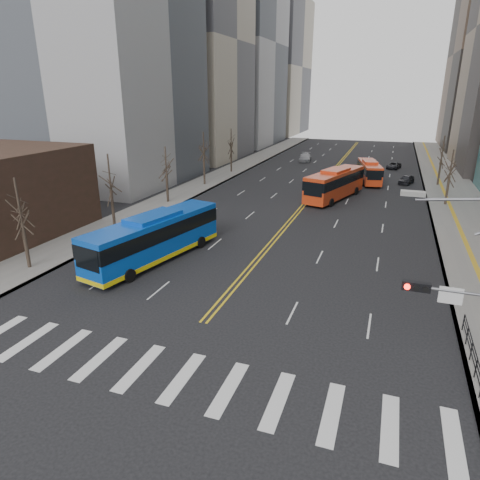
% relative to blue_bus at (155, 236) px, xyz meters
% --- Properties ---
extents(ground, '(220.00, 220.00, 0.00)m').
position_rel_blue_bus_xyz_m(ground, '(7.75, -12.92, -2.00)').
color(ground, black).
extents(sidewalk_right, '(7.00, 130.00, 0.15)m').
position_rel_blue_bus_xyz_m(sidewalk_right, '(25.25, 32.08, -1.93)').
color(sidewalk_right, gray).
rests_on(sidewalk_right, ground).
extents(sidewalk_left, '(5.00, 130.00, 0.15)m').
position_rel_blue_bus_xyz_m(sidewalk_left, '(-8.75, 32.08, -1.93)').
color(sidewalk_left, gray).
rests_on(sidewalk_left, ground).
extents(crosswalk, '(26.70, 4.00, 0.01)m').
position_rel_blue_bus_xyz_m(crosswalk, '(7.75, -12.92, -2.00)').
color(crosswalk, silver).
rests_on(crosswalk, ground).
extents(centerline, '(0.55, 100.00, 0.01)m').
position_rel_blue_bus_xyz_m(centerline, '(7.75, 42.08, -2.00)').
color(centerline, gold).
rests_on(centerline, ground).
extents(office_towers, '(83.00, 134.00, 58.00)m').
position_rel_blue_bus_xyz_m(office_towers, '(7.88, 55.58, 21.92)').
color(office_towers, '#98989B').
rests_on(office_towers, ground).
extents(pedestrian_railing, '(0.06, 6.06, 1.02)m').
position_rel_blue_bus_xyz_m(pedestrian_railing, '(22.05, -6.92, -1.18)').
color(pedestrian_railing, black).
rests_on(pedestrian_railing, sidewalk_right).
extents(street_trees, '(35.20, 47.20, 7.60)m').
position_rel_blue_bus_xyz_m(street_trees, '(0.57, 21.63, 2.87)').
color(street_trees, '#2D231B').
rests_on(street_trees, ground).
extents(blue_bus, '(5.60, 13.51, 3.82)m').
position_rel_blue_bus_xyz_m(blue_bus, '(0.00, 0.00, 0.00)').
color(blue_bus, blue).
rests_on(blue_bus, ground).
extents(red_bus_near, '(6.13, 12.40, 3.81)m').
position_rel_blue_bus_xyz_m(red_bus_near, '(10.71, 25.93, 0.11)').
color(red_bus_near, red).
rests_on(red_bus_near, ground).
extents(red_bus_far, '(4.39, 10.40, 3.24)m').
position_rel_blue_bus_xyz_m(red_bus_far, '(14.11, 38.32, -0.19)').
color(red_bus_far, red).
rests_on(red_bus_far, ground).
extents(car_white, '(2.45, 4.46, 1.39)m').
position_rel_blue_bus_xyz_m(car_white, '(-4.75, 9.26, -1.31)').
color(car_white, white).
rests_on(car_white, ground).
extents(car_dark_mid, '(2.58, 4.12, 1.31)m').
position_rel_blue_bus_xyz_m(car_dark_mid, '(19.47, 38.89, -1.35)').
color(car_dark_mid, black).
rests_on(car_dark_mid, ground).
extents(car_silver, '(2.78, 5.46, 1.52)m').
position_rel_blue_bus_xyz_m(car_silver, '(1.06, 55.21, -1.24)').
color(car_silver, gray).
rests_on(car_silver, ground).
extents(car_dark_far, '(2.76, 4.33, 1.11)m').
position_rel_blue_bus_xyz_m(car_dark_far, '(17.49, 52.03, -1.45)').
color(car_dark_far, black).
rests_on(car_dark_far, ground).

